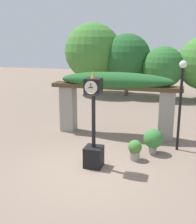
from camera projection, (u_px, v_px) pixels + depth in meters
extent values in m
plane|color=#7F6B5B|center=(90.00, 169.00, 9.07)|extent=(60.00, 60.00, 0.00)
cube|color=black|center=(94.00, 157.00, 9.19)|extent=(0.57, 0.57, 0.68)
cylinder|color=black|center=(94.00, 122.00, 8.89)|extent=(0.12, 0.12, 1.70)
cylinder|color=gold|center=(93.00, 95.00, 8.68)|extent=(0.20, 0.20, 0.04)
cube|color=black|center=(93.00, 86.00, 8.61)|extent=(0.49, 0.49, 0.49)
cylinder|color=beige|center=(91.00, 88.00, 8.38)|extent=(0.40, 0.02, 0.40)
cylinder|color=beige|center=(96.00, 85.00, 8.85)|extent=(0.40, 0.02, 0.40)
cube|color=black|center=(91.00, 88.00, 8.36)|extent=(0.14, 0.01, 0.02)
cube|color=black|center=(91.00, 86.00, 8.35)|extent=(0.02, 0.01, 0.13)
cone|color=gold|center=(93.00, 75.00, 8.52)|extent=(0.17, 0.17, 0.23)
cube|color=gray|center=(68.00, 108.00, 12.77)|extent=(0.62, 0.62, 2.05)
cube|color=gray|center=(167.00, 115.00, 11.58)|extent=(0.62, 0.62, 2.05)
cube|color=#4C3823|center=(114.00, 88.00, 11.62)|extent=(5.58, 0.15, 0.17)
cube|color=#4C3823|center=(115.00, 87.00, 11.81)|extent=(5.58, 0.15, 0.17)
cube|color=#4C3823|center=(116.00, 86.00, 12.00)|extent=(5.58, 0.15, 0.17)
cube|color=#4C3823|center=(117.00, 85.00, 12.19)|extent=(5.58, 0.15, 0.17)
ellipsoid|color=#235B28|center=(116.00, 80.00, 11.84)|extent=(4.86, 1.22, 0.70)
cylinder|color=gray|center=(135.00, 156.00, 9.75)|extent=(0.36, 0.36, 0.30)
sphere|color=#427F33|center=(135.00, 147.00, 9.67)|extent=(0.48, 0.48, 0.48)
cylinder|color=gray|center=(153.00, 149.00, 10.30)|extent=(0.28, 0.28, 0.30)
sphere|color=#387A38|center=(153.00, 139.00, 10.20)|extent=(0.71, 0.71, 0.71)
cylinder|color=black|center=(180.00, 110.00, 10.30)|extent=(0.10, 0.10, 3.08)
sphere|color=white|center=(183.00, 64.00, 9.88)|extent=(0.27, 0.27, 0.27)
cylinder|color=brown|center=(93.00, 83.00, 21.71)|extent=(0.28, 0.28, 1.73)
sphere|color=#427F33|center=(93.00, 52.00, 21.12)|extent=(4.25, 4.25, 4.25)
cylinder|color=brown|center=(126.00, 85.00, 20.96)|extent=(0.28, 0.28, 1.62)
sphere|color=#235B28|center=(127.00, 57.00, 20.46)|extent=(3.43, 3.43, 3.43)
cylinder|color=brown|center=(162.00, 90.00, 19.71)|extent=(0.28, 0.28, 1.26)
sphere|color=#2D6B2D|center=(164.00, 67.00, 19.31)|extent=(2.84, 2.84, 2.84)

